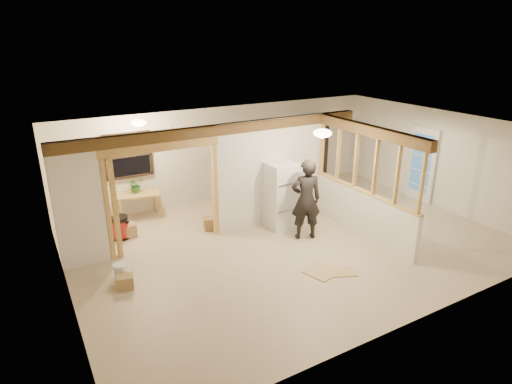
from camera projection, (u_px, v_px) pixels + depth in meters
floor at (291, 242)px, 9.36m from camera, size 9.00×6.50×0.01m
ceiling at (295, 129)px, 8.49m from camera, size 9.00×6.50×0.01m
wall_back at (225, 153)px, 11.57m from camera, size 9.00×0.01×2.50m
wall_front at (418, 253)px, 6.28m from camera, size 9.00×0.01×2.50m
wall_left at (61, 235)px, 6.83m from camera, size 0.01×6.50×2.50m
wall_right at (437, 159)px, 11.02m from camera, size 0.01×6.50×2.50m
partition_left_stub at (79, 206)px, 8.02m from camera, size 0.90×0.12×2.50m
partition_center at (271, 172)px, 10.00m from camera, size 2.80×0.12×2.50m
doorway_frame at (164, 197)px, 8.84m from camera, size 2.46×0.14×2.20m
header_beam_back at (224, 129)px, 9.05m from camera, size 7.00×0.18×0.22m
header_beam_right at (369, 130)px, 8.95m from camera, size 0.18×3.30×0.22m
pony_wall at (361, 213)px, 9.61m from camera, size 0.12×3.20×1.00m
stud_partition at (366, 163)px, 9.20m from camera, size 0.14×3.20×1.32m
window_back at (128, 156)px, 10.20m from camera, size 1.12×0.10×1.10m
french_door at (421, 165)px, 11.39m from camera, size 0.12×0.86×2.00m
ceiling_dome_main at (323, 133)px, 8.23m from camera, size 0.36×0.36×0.16m
ceiling_dome_util at (139, 123)px, 9.21m from camera, size 0.32×0.32×0.14m
hanging_bulb at (173, 140)px, 8.98m from camera, size 0.07×0.07×0.07m
refrigerator at (281, 195)px, 9.88m from camera, size 0.64×0.62×1.54m
woman at (306, 200)px, 9.26m from camera, size 0.77×0.64×1.81m
work_table at (139, 206)px, 10.44m from camera, size 1.12×0.72×0.65m
potted_plant at (136, 185)px, 10.34m from camera, size 0.43×0.40×0.38m
shop_vac at (120, 227)px, 9.44m from camera, size 0.50×0.50×0.53m
bookshelf at (312, 152)px, 12.76m from camera, size 0.97×0.32×1.94m
bucket at (121, 272)px, 7.85m from camera, size 0.34×0.34×0.33m
box_util_a at (211, 223)px, 9.94m from camera, size 0.38×0.35×0.28m
box_util_b at (128, 230)px, 9.57m from camera, size 0.31×0.31×0.29m
box_front at (125, 282)px, 7.62m from camera, size 0.34×0.30×0.24m
floor_panel_near at (321, 272)px, 8.16m from camera, size 0.66×0.66×0.02m
floor_panel_far at (343, 271)px, 8.17m from camera, size 0.59×0.54×0.02m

